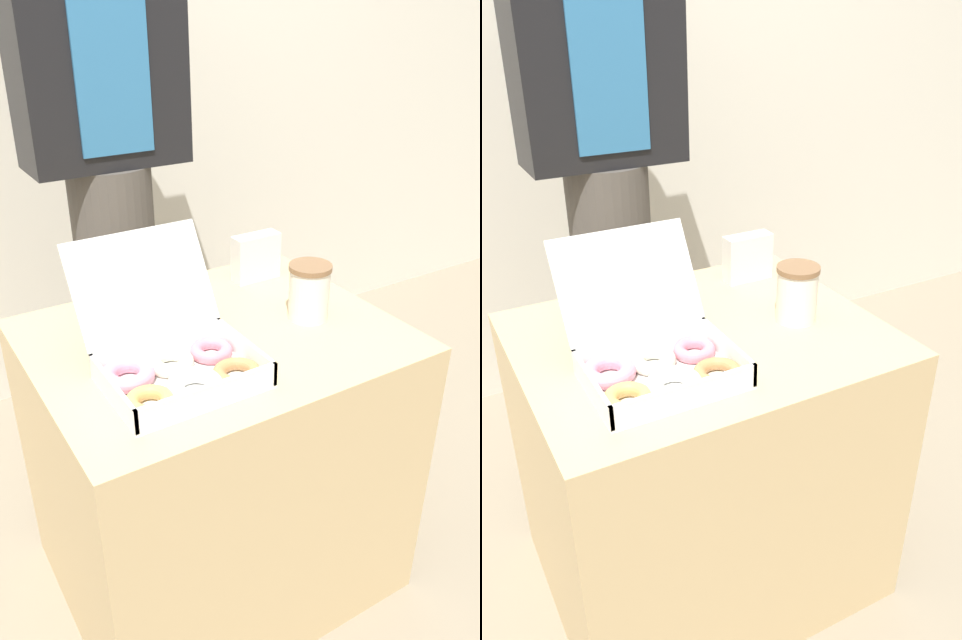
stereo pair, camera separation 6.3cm
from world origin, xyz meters
TOP-DOWN VIEW (x-y plane):
  - ground_plane at (0.00, 0.00)m, footprint 14.00×14.00m
  - wall_back at (0.00, 1.17)m, footprint 10.00×0.05m
  - table at (0.00, 0.00)m, footprint 0.81×0.66m
  - donut_box at (-0.16, -0.12)m, footprint 0.31×0.35m
  - coffee_cup at (0.23, -0.05)m, footprint 0.10×0.10m
  - napkin_holder at (0.25, 0.21)m, footprint 0.13×0.05m
  - person_customer at (0.02, 0.63)m, footprint 0.45×0.25m

SIDE VIEW (x-z plane):
  - ground_plane at x=0.00m, z-range 0.00..0.00m
  - table at x=0.00m, z-range 0.00..0.74m
  - donut_box at x=-0.16m, z-range 0.65..0.90m
  - napkin_holder at x=0.25m, z-range 0.74..0.87m
  - coffee_cup at x=0.23m, z-range 0.74..0.88m
  - person_customer at x=0.02m, z-range 0.06..1.88m
  - wall_back at x=0.00m, z-range 0.00..2.60m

